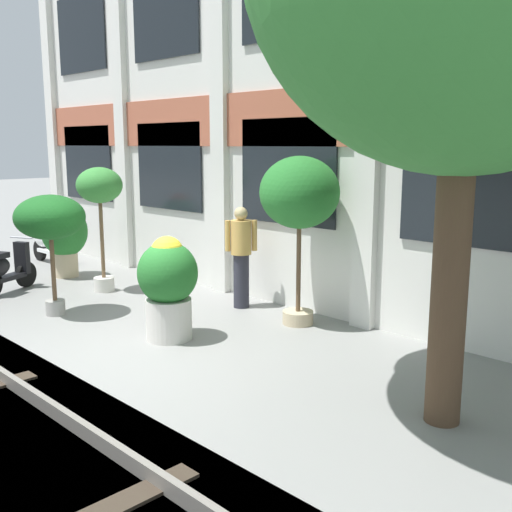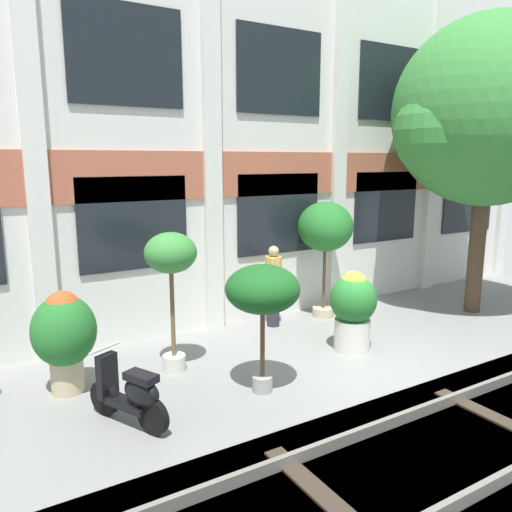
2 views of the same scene
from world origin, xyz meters
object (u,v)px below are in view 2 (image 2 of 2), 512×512
at_px(broadleaf_tree, 488,117).
at_px(potted_plant_terracotta_small, 325,229).
at_px(potted_plant_low_pan, 263,292).
at_px(potted_plant_tall_urn, 171,262).
at_px(scooter_second_parked, 131,394).
at_px(potted_plant_stone_basin, 353,307).
at_px(resident_by_doorway, 273,283).
at_px(potted_plant_glazed_jar, 64,333).

bearing_deg(broadleaf_tree, potted_plant_terracotta_small, 155.39).
distance_m(potted_plant_low_pan, potted_plant_tall_urn, 1.64).
height_order(potted_plant_terracotta_small, scooter_second_parked, potted_plant_terracotta_small).
xyz_separation_m(potted_plant_stone_basin, scooter_second_parked, (-4.22, -0.52, -0.37)).
xyz_separation_m(potted_plant_stone_basin, potted_plant_tall_urn, (-3.10, 0.81, 1.00)).
relative_size(potted_plant_low_pan, potted_plant_tall_urn, 0.84).
bearing_deg(potted_plant_tall_urn, resident_by_doorway, 21.78).
height_order(potted_plant_stone_basin, resident_by_doorway, resident_by_doorway).
xyz_separation_m(potted_plant_low_pan, resident_by_doorway, (1.77, 2.42, -0.62)).
bearing_deg(potted_plant_stone_basin, scooter_second_parked, -172.91).
relative_size(scooter_second_parked, resident_by_doorway, 0.76).
height_order(potted_plant_glazed_jar, resident_by_doorway, resident_by_doorway).
bearing_deg(potted_plant_stone_basin, potted_plant_glazed_jar, 169.01).
relative_size(potted_plant_terracotta_small, potted_plant_tall_urn, 1.11).
bearing_deg(potted_plant_tall_urn, potted_plant_terracotta_small, 14.45).
xyz_separation_m(broadleaf_tree, potted_plant_tall_urn, (-7.04, 0.44, -2.46)).
bearing_deg(potted_plant_terracotta_small, potted_plant_glazed_jar, -170.77).
bearing_deg(scooter_second_parked, potted_plant_stone_basin, -108.50).
distance_m(potted_plant_low_pan, potted_plant_stone_basin, 2.43).
relative_size(broadleaf_tree, scooter_second_parked, 4.96).
height_order(broadleaf_tree, potted_plant_tall_urn, broadleaf_tree).
bearing_deg(potted_plant_low_pan, scooter_second_parked, 178.83).
bearing_deg(broadleaf_tree, potted_plant_glazed_jar, 176.42).
bearing_deg(potted_plant_low_pan, potted_plant_glazed_jar, 149.10).
distance_m(potted_plant_stone_basin, potted_plant_tall_urn, 3.35).
distance_m(broadleaf_tree, scooter_second_parked, 9.07).
xyz_separation_m(broadleaf_tree, potted_plant_stone_basin, (-3.95, -0.38, -3.46)).
height_order(potted_plant_tall_urn, scooter_second_parked, potted_plant_tall_urn).
bearing_deg(resident_by_doorway, scooter_second_parked, -108.46).
height_order(potted_plant_glazed_jar, potted_plant_tall_urn, potted_plant_tall_urn).
bearing_deg(potted_plant_tall_urn, potted_plant_glazed_jar, 176.34).
bearing_deg(resident_by_doorway, potted_plant_stone_basin, -36.22).
height_order(broadleaf_tree, potted_plant_terracotta_small, broadleaf_tree).
bearing_deg(resident_by_doorway, potted_plant_low_pan, -87.11).
relative_size(potted_plant_glazed_jar, scooter_second_parked, 1.20).
bearing_deg(scooter_second_parked, potted_plant_tall_urn, -65.57).
height_order(potted_plant_low_pan, potted_plant_stone_basin, potted_plant_low_pan).
bearing_deg(broadleaf_tree, potted_plant_tall_urn, 176.44).
xyz_separation_m(potted_plant_stone_basin, potted_plant_terracotta_small, (0.80, 1.82, 1.12)).
bearing_deg(scooter_second_parked, potted_plant_low_pan, -116.76).
distance_m(potted_plant_terracotta_small, resident_by_doorway, 1.65).
relative_size(potted_plant_low_pan, resident_by_doorway, 1.14).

